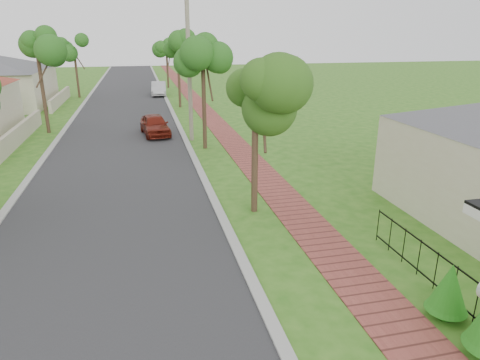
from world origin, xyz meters
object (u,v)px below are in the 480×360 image
object	(u,v)px
near_tree	(255,98)
parked_car_white	(159,89)
parked_car_red	(155,125)
utility_pole	(189,65)

from	to	relation	value
near_tree	parked_car_white	bearing A→B (deg)	93.24
parked_car_red	utility_pole	xyz separation A→B (m)	(2.02, -1.79, 3.63)
parked_car_red	utility_pole	distance (m)	4.52
parked_car_white	near_tree	size ratio (longest dim) A/B	0.81
parked_car_red	near_tree	bearing A→B (deg)	-84.49
parked_car_red	near_tree	size ratio (longest dim) A/B	0.74
parked_car_white	near_tree	bearing A→B (deg)	-83.69
parked_car_red	utility_pole	bearing A→B (deg)	-48.64
near_tree	utility_pole	world-z (taller)	utility_pole
parked_car_white	utility_pole	world-z (taller)	utility_pole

